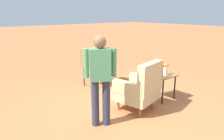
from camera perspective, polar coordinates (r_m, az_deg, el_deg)
ground_plane at (r=4.64m, az=3.38°, el=-10.76°), size 60.00×60.00×0.00m
armchair at (r=4.54m, az=7.46°, el=-4.63°), size 0.92×0.93×1.06m
side_table at (r=5.22m, az=12.86°, el=-2.03°), size 0.56×0.56×0.61m
tv_on_stand at (r=6.03m, az=-4.81°, el=3.15°), size 0.69×0.58×1.03m
person_standing at (r=3.79m, az=-3.06°, el=-1.53°), size 0.50×0.38×1.64m
bottle_tall_amber at (r=4.90m, az=12.89°, el=-0.21°), size 0.07×0.07×0.30m
soda_can_blue at (r=5.38m, az=12.40°, el=0.17°), size 0.07×0.07×0.12m
soda_can_red at (r=5.12m, az=9.85°, el=-0.43°), size 0.07×0.07×0.12m
flower_vase at (r=5.13m, az=13.86°, el=0.36°), size 0.14×0.10×0.27m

